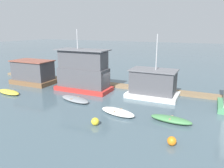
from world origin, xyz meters
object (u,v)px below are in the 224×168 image
object	(u,v)px
houseboat_brown	(33,73)
dinghy_green	(171,119)
dinghy_white	(118,112)
buoy_orange	(172,141)
houseboat_white	(153,84)
dinghy_yellow	(9,92)
buoy_yellow	(95,121)
dinghy_grey	(75,99)
houseboat_red	(83,72)

from	to	relation	value
houseboat_brown	dinghy_green	distance (m)	21.18
dinghy_white	buoy_orange	world-z (taller)	buoy_orange
houseboat_white	dinghy_green	size ratio (longest dim) A/B	1.97
dinghy_green	houseboat_white	bearing A→B (deg)	117.08
dinghy_yellow	buoy_yellow	size ratio (longest dim) A/B	6.05
buoy_orange	buoy_yellow	bearing A→B (deg)	174.60
dinghy_grey	dinghy_white	distance (m)	5.99
dinghy_yellow	dinghy_green	bearing A→B (deg)	-0.66
dinghy_green	buoy_orange	xyz separation A→B (m)	(0.73, -3.84, 0.07)
dinghy_yellow	dinghy_grey	xyz separation A→B (m)	(8.99, 1.01, 0.03)
houseboat_red	houseboat_white	world-z (taller)	houseboat_red
houseboat_brown	dinghy_grey	size ratio (longest dim) A/B	1.44
dinghy_grey	dinghy_white	xyz separation A→B (m)	(5.79, -1.54, 0.03)
dinghy_white	houseboat_white	bearing A→B (deg)	76.77
houseboat_white	dinghy_white	world-z (taller)	houseboat_white
buoy_yellow	buoy_orange	bearing A→B (deg)	-5.40
houseboat_red	dinghy_white	distance (m)	9.34
dinghy_yellow	dinghy_white	distance (m)	14.79
dinghy_white	buoy_orange	distance (m)	6.58
buoy_yellow	buoy_orange	xyz separation A→B (m)	(6.32, -0.60, -0.01)
buoy_orange	houseboat_white	bearing A→B (deg)	111.34
buoy_orange	dinghy_grey	bearing A→B (deg)	155.92
houseboat_red	buoy_orange	xyz separation A→B (m)	(12.71, -9.10, -2.10)
houseboat_red	houseboat_white	bearing A→B (deg)	7.10
houseboat_red	dinghy_yellow	xyz separation A→B (m)	(-7.62, -5.04, -2.24)
houseboat_brown	dinghy_green	bearing A→B (deg)	-14.60
houseboat_white	dinghy_green	distance (m)	7.25
houseboat_brown	dinghy_white	xyz separation A→B (m)	(15.64, -5.64, -1.38)
houseboat_white	dinghy_yellow	size ratio (longest dim) A/B	1.81
houseboat_red	dinghy_white	bearing A→B (deg)	-37.88
houseboat_brown	buoy_orange	bearing A→B (deg)	-23.39
houseboat_red	buoy_orange	bearing A→B (deg)	-35.60
houseboat_red	dinghy_grey	bearing A→B (deg)	-71.19
houseboat_red	dinghy_grey	size ratio (longest dim) A/B	1.81
dinghy_grey	dinghy_green	distance (m)	10.68
dinghy_green	dinghy_white	bearing A→B (deg)	-176.34
buoy_orange	houseboat_red	bearing A→B (deg)	144.40
houseboat_white	buoy_orange	xyz separation A→B (m)	(3.98, -10.19, -1.21)
houseboat_brown	buoy_yellow	distance (m)	17.21
houseboat_red	dinghy_yellow	bearing A→B (deg)	-146.51
dinghy_white	buoy_yellow	xyz separation A→B (m)	(-0.77, -2.93, 0.10)
dinghy_yellow	dinghy_grey	distance (m)	9.05
buoy_yellow	houseboat_red	bearing A→B (deg)	126.95
houseboat_white	dinghy_white	size ratio (longest dim) A/B	1.86
dinghy_green	houseboat_red	bearing A→B (deg)	156.27
houseboat_red	buoy_yellow	bearing A→B (deg)	-53.05
dinghy_white	dinghy_yellow	bearing A→B (deg)	177.94
dinghy_green	buoy_yellow	bearing A→B (deg)	-149.87
dinghy_grey	buoy_yellow	xyz separation A→B (m)	(5.02, -4.47, 0.12)
dinghy_yellow	dinghy_green	xyz separation A→B (m)	(19.59, -0.22, 0.07)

